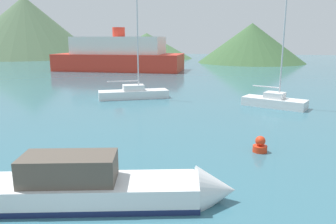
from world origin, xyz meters
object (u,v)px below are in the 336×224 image
(motorboat_near, at_px, (107,189))
(sailboat_inner, at_px, (134,93))
(sailboat_middle, at_px, (274,100))
(buoy_marker, at_px, (260,145))
(ferry_distant, at_px, (119,56))

(motorboat_near, relative_size, sailboat_inner, 0.89)
(sailboat_middle, bearing_deg, buoy_marker, -75.67)
(motorboat_near, distance_m, sailboat_middle, 19.52)
(ferry_distant, bearing_deg, buoy_marker, -62.58)
(sailboat_middle, xyz_separation_m, buoy_marker, (-1.81, -11.67, -0.22))
(sailboat_inner, bearing_deg, motorboat_near, -100.29)
(sailboat_inner, relative_size, sailboat_middle, 0.86)
(sailboat_middle, height_order, buoy_marker, sailboat_middle)
(motorboat_near, bearing_deg, sailboat_inner, 91.39)
(sailboat_middle, bearing_deg, sailboat_inner, -163.39)
(sailboat_inner, height_order, sailboat_middle, sailboat_middle)
(sailboat_inner, distance_m, ferry_distant, 28.97)
(ferry_distant, distance_m, buoy_marker, 45.47)
(ferry_distant, bearing_deg, sailboat_inner, -68.74)
(sailboat_inner, bearing_deg, sailboat_middle, -32.23)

